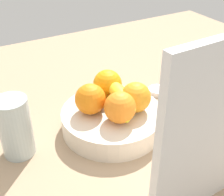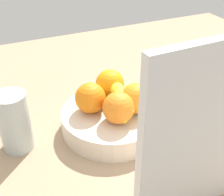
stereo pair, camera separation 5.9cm
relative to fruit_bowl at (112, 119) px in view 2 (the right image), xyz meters
The scene contains 10 objects.
ground_plane 5.52cm from the fruit_bowl, 136.84° to the right, with size 180.00×140.00×3.00cm, color #A18465.
fruit_bowl is the anchor object (origin of this frame).
orange_front_left 8.71cm from the fruit_bowl, 21.09° to the right, with size 7.97×7.97×7.97cm, color orange.
orange_front_right 8.29cm from the fruit_bowl, 85.36° to the left, with size 7.97×7.97×7.97cm, color orange.
orange_center 9.14cm from the fruit_bowl, 153.82° to the left, with size 7.97×7.97×7.97cm, color orange.
orange_back_left 9.95cm from the fruit_bowl, 107.52° to the right, with size 7.97×7.97×7.97cm, color orange.
banana_bunch 6.60cm from the fruit_bowl, behind, with size 10.88×18.20×6.20cm.
cutting_board 33.45cm from the fruit_bowl, 99.65° to the left, with size 28.00×1.80×36.00cm, color white.
thermos_tumbler 24.96cm from the fruit_bowl, ahead, with size 7.73×7.73×15.23cm, color #AEBDBC.
jar_lid 23.74cm from the fruit_bowl, 158.32° to the right, with size 6.15×6.15×1.43cm, color silver.
Camera 2 is at (29.31, 61.71, 51.50)cm, focal length 48.55 mm.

